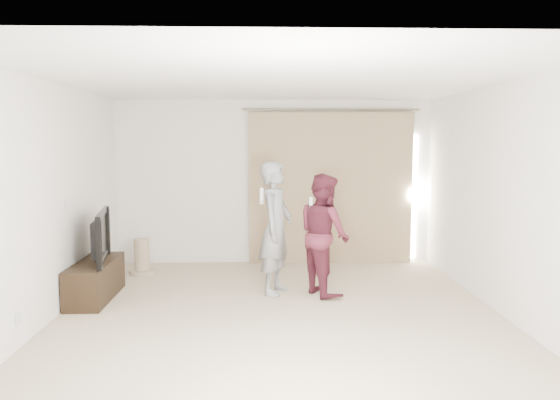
% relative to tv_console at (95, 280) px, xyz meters
% --- Properties ---
extents(floor, '(5.50, 5.50, 0.00)m').
position_rel_tv_console_xyz_m(floor, '(2.27, -0.75, -0.23)').
color(floor, tan).
rests_on(floor, ground).
extents(wall_back, '(5.00, 0.04, 2.60)m').
position_rel_tv_console_xyz_m(wall_back, '(2.27, 2.00, 1.07)').
color(wall_back, white).
rests_on(wall_back, ground).
extents(wall_left, '(0.04, 5.50, 2.60)m').
position_rel_tv_console_xyz_m(wall_left, '(-0.23, -0.75, 1.06)').
color(wall_left, white).
rests_on(wall_left, ground).
extents(ceiling, '(5.00, 5.50, 0.01)m').
position_rel_tv_console_xyz_m(ceiling, '(2.27, -0.75, 2.37)').
color(ceiling, white).
rests_on(ceiling, wall_back).
extents(curtain, '(2.80, 0.11, 2.46)m').
position_rel_tv_console_xyz_m(curtain, '(3.18, 1.93, 0.97)').
color(curtain, tan).
rests_on(curtain, ground).
extents(tv_console, '(0.42, 1.22, 0.47)m').
position_rel_tv_console_xyz_m(tv_console, '(0.00, 0.00, 0.00)').
color(tv_console, black).
rests_on(tv_console, ground).
extents(tv, '(0.33, 1.10, 0.63)m').
position_rel_tv_console_xyz_m(tv, '(0.00, -0.00, 0.55)').
color(tv, black).
rests_on(tv, tv_console).
extents(scratching_post, '(0.39, 0.39, 0.53)m').
position_rel_tv_console_xyz_m(scratching_post, '(0.30, 1.26, -0.02)').
color(scratching_post, tan).
rests_on(scratching_post, ground).
extents(person_man, '(0.59, 0.72, 1.70)m').
position_rel_tv_console_xyz_m(person_man, '(2.25, 0.20, 0.61)').
color(person_man, gray).
rests_on(person_man, ground).
extents(person_woman, '(0.83, 0.92, 1.55)m').
position_rel_tv_console_xyz_m(person_woman, '(2.86, 0.14, 0.54)').
color(person_woman, '#541C29').
rests_on(person_woman, ground).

